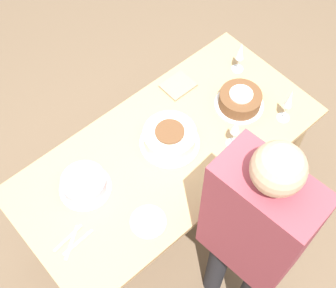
{
  "coord_description": "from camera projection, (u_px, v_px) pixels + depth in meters",
  "views": [
    {
      "loc": [
        -0.84,
        -0.95,
        2.85
      ],
      "look_at": [
        0.0,
        0.0,
        0.82
      ],
      "focal_mm": 50.0,
      "sensor_mm": 36.0,
      "label": 1
    }
  ],
  "objects": [
    {
      "name": "cake_back_decorated",
      "position": [
        84.0,
        184.0,
        2.28
      ],
      "size": [
        0.26,
        0.26,
        0.08
      ],
      "color": "white",
      "rests_on": "dining_table"
    },
    {
      "name": "fork_pile",
      "position": [
        73.0,
        241.0,
        2.16
      ],
      "size": [
        0.19,
        0.11,
        0.01
      ],
      "color": "silver",
      "rests_on": "dining_table"
    },
    {
      "name": "wine_glass_far",
      "position": [
        240.0,
        52.0,
        2.6
      ],
      "size": [
        0.07,
        0.07,
        0.21
      ],
      "color": "silver",
      "rests_on": "dining_table"
    },
    {
      "name": "dessert_plate_left",
      "position": [
        148.0,
        222.0,
        2.21
      ],
      "size": [
        0.17,
        0.17,
        0.01
      ],
      "color": "beige",
      "rests_on": "dining_table"
    },
    {
      "name": "person_cutting",
      "position": [
        251.0,
        235.0,
        1.94
      ],
      "size": [
        0.26,
        0.42,
        1.66
      ],
      "rotation": [
        0.0,
        0.0,
        1.66
      ],
      "color": "#232328",
      "rests_on": "ground_plane"
    },
    {
      "name": "napkin_stack",
      "position": [
        178.0,
        86.0,
        2.65
      ],
      "size": [
        0.17,
        0.14,
        0.02
      ],
      "color": "gray",
      "rests_on": "dining_table"
    },
    {
      "name": "cake_center_white",
      "position": [
        170.0,
        137.0,
        2.41
      ],
      "size": [
        0.31,
        0.31,
        0.11
      ],
      "color": "white",
      "rests_on": "dining_table"
    },
    {
      "name": "wine_glass_extra",
      "position": [
        289.0,
        101.0,
        2.41
      ],
      "size": [
        0.07,
        0.07,
        0.23
      ],
      "color": "silver",
      "rests_on": "dining_table"
    },
    {
      "name": "wine_glass_near",
      "position": [
        236.0,
        128.0,
        2.32
      ],
      "size": [
        0.07,
        0.07,
        0.21
      ],
      "color": "silver",
      "rests_on": "dining_table"
    },
    {
      "name": "ground_plane",
      "position": [
        168.0,
        210.0,
        3.09
      ],
      "size": [
        12.0,
        12.0,
        0.0
      ],
      "primitive_type": "plane",
      "color": "brown"
    },
    {
      "name": "dining_table",
      "position": [
        168.0,
        161.0,
        2.53
      ],
      "size": [
        1.66,
        0.79,
        0.77
      ],
      "color": "tan",
      "rests_on": "ground_plane"
    },
    {
      "name": "cake_front_chocolate",
      "position": [
        240.0,
        100.0,
        2.55
      ],
      "size": [
        0.27,
        0.27,
        0.1
      ],
      "color": "white",
      "rests_on": "dining_table"
    }
  ]
}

